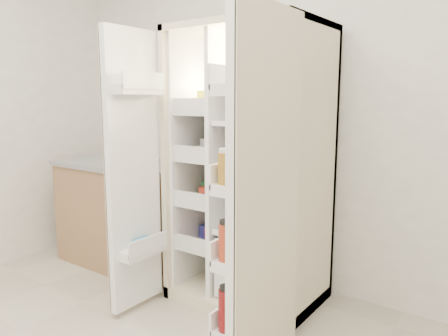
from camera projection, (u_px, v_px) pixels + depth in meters
The scene contains 5 objects.
wall_back at pixel (285, 98), 3.00m from camera, with size 4.00×0.02×2.70m, color white.
refrigerator at pixel (255, 190), 2.83m from camera, with size 0.92×0.70×1.80m.
freezer_door at pixel (134, 173), 2.62m from camera, with size 0.15×0.40×1.72m.
fridge_door at pixel (262, 202), 1.99m from camera, with size 0.17×0.58×1.72m.
kitchen_counter at pixel (127, 213), 3.46m from camera, with size 1.16×0.62×0.85m.
Camera 1 is at (1.43, -0.72, 1.34)m, focal length 34.00 mm.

